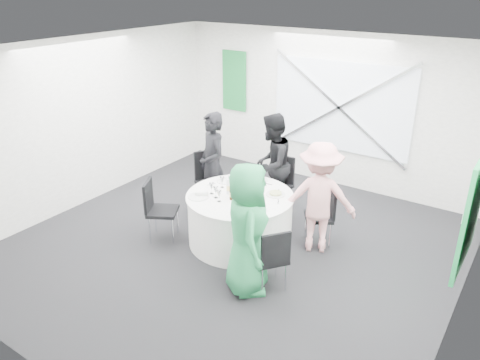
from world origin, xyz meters
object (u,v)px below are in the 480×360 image
Objects in this scene: chair_back_right at (325,212)px; person_woman_green at (247,230)px; chair_back_left at (210,176)px; clear_water_bottle at (229,186)px; banquet_table at (240,219)px; chair_front_left at (157,205)px; person_woman_pink at (319,198)px; chair_back at (279,180)px; person_man_back_left at (212,165)px; person_man_back at (272,164)px; chair_front_right at (272,255)px; green_water_bottle at (258,188)px.

chair_back_right is 0.51× the size of person_woman_green.
chair_back_left is 1.17× the size of chair_back_right.
banquet_table is at bearing 14.20° from clear_water_bottle.
person_woman_pink is at bearing -92.35° from chair_front_left.
chair_back is at bearing -19.08° from person_woman_green.
person_man_back_left is at bearing -118.14° from chair_back_right.
person_woman_green is (1.59, -1.41, -0.02)m from person_man_back_left.
chair_back_left is at bearing -28.60° from person_woman_pink.
person_man_back is at bearing -58.47° from chair_front_left.
chair_back_left is 1.11m from clear_water_bottle.
person_man_back_left is 1.02× the size of person_man_back.
person_woman_pink is at bearing 28.68° from person_man_back_left.
chair_back_right is at bearing -144.38° from chair_front_right.
person_man_back_left is (-0.86, -0.67, 0.30)m from chair_back.
clear_water_bottle is (-0.88, 0.86, 0.03)m from person_woman_green.
person_man_back_left is at bearing -86.71° from chair_front_right.
clear_water_bottle is at bearing -84.49° from chair_front_right.
person_woman_green reaches higher than chair_front_left.
person_woman_green is at bearing -128.68° from chair_front_left.
chair_back_left is at bearing 158.61° from green_water_bottle.
person_woman_green is (-0.27, -0.14, 0.34)m from chair_front_right.
green_water_bottle is (1.10, -0.38, 0.01)m from person_man_back_left.
person_woman_green is at bearing 16.25° from person_man_back.
banquet_table is 0.56m from green_water_bottle.
chair_front_left is 1.18m from person_man_back_left.
chair_front_right is at bearing -63.34° from chair_back.
chair_back_right is at bearing 32.77° from banquet_table.
person_woman_pink reaches higher than chair_back_right.
chair_back_right is 1.00× the size of chair_front_right.
chair_front_left is 1.84m from person_woman_green.
person_man_back_left is 0.91m from clear_water_bottle.
green_water_bottle reaches higher than banquet_table.
chair_front_right is 2.94× the size of clear_water_bottle.
person_woman_green is (-0.32, -1.57, 0.34)m from chair_back_right.
person_man_back is 5.62× the size of green_water_bottle.
chair_front_left is 1.98m from person_man_back.
green_water_bottle is (-0.82, -0.54, 0.37)m from chair_back_right.
person_man_back is 1.04× the size of person_woman_pink.
chair_front_left is (-2.11, -1.27, 0.04)m from chair_back_right.
chair_front_right is at bearing -34.61° from chair_back_right.
person_man_back_left is (-0.88, 0.51, 0.48)m from banquet_table.
person_woman_pink reaches higher than green_water_bottle.
chair_front_right is at bearing -123.57° from chair_front_left.
banquet_table is 5.28× the size of clear_water_bottle.
chair_front_right is 0.46m from person_woman_green.
person_man_back_left reaches higher than person_man_back.
clear_water_bottle is at bearing -7.35° from person_man_back_left.
chair_back_left is at bearing -151.31° from chair_back.
chair_back_left is at bearing -121.25° from chair_back_right.
clear_water_bottle is (-0.03, -1.14, 0.03)m from person_man_back.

